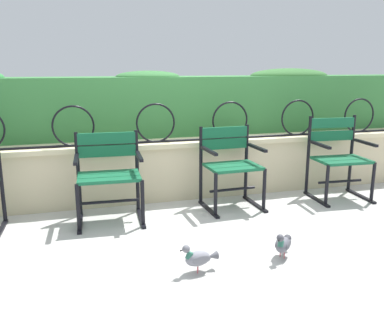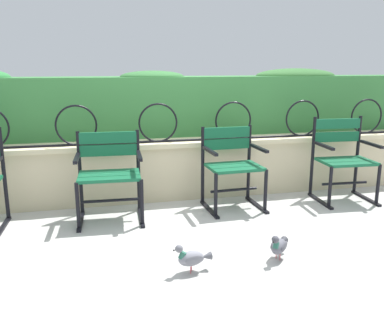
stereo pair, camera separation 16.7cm
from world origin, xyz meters
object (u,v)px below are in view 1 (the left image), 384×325
pigeon_near_chairs (283,244)px  park_chair_centre_right (230,164)px  park_chair_rightmost (338,156)px  park_chair_centre_left (109,173)px  pigeon_far_side (198,257)px

pigeon_near_chairs → park_chair_centre_right: bearing=88.2°
park_chair_rightmost → pigeon_near_chairs: bearing=-136.8°
park_chair_centre_left → pigeon_far_side: park_chair_centre_left is taller
park_chair_centre_left → park_chair_rightmost: bearing=0.4°
pigeon_far_side → park_chair_centre_left: bearing=112.2°
park_chair_centre_left → park_chair_centre_right: (1.24, 0.06, -0.00)m
park_chair_centre_left → park_chair_rightmost: park_chair_rightmost is taller
park_chair_centre_right → pigeon_far_side: park_chair_centre_right is taller
pigeon_far_side → pigeon_near_chairs: bearing=4.0°
park_chair_rightmost → pigeon_near_chairs: 1.81m
pigeon_near_chairs → park_chair_centre_left: bearing=135.1°
park_chair_centre_left → pigeon_far_side: (0.51, -1.24, -0.35)m
park_chair_rightmost → pigeon_far_side: bearing=-147.6°
park_chair_rightmost → pigeon_near_chairs: park_chair_rightmost is taller
park_chair_rightmost → park_chair_centre_right: bearing=178.2°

